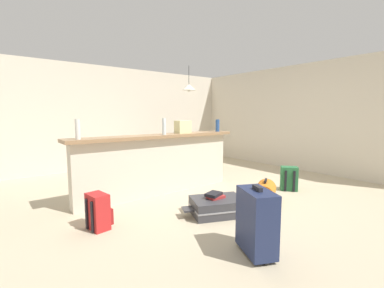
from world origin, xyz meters
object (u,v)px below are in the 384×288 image
(backpack_red, at_px, (98,212))
(backpack_green, at_px, (289,179))
(pendant_lamp, at_px, (189,87))
(duffel_bag_orange, at_px, (265,192))
(suitcase_upright_navy, at_px, (256,221))
(dining_table, at_px, (187,142))
(dining_chair_near_partition, at_px, (198,150))
(bottle_blue, at_px, (217,125))
(book_stack, at_px, (215,195))
(grocery_bag, at_px, (183,127))
(bottle_white, at_px, (78,129))
(suitcase_flat_charcoal, at_px, (217,206))
(bottle_clear, at_px, (164,126))

(backpack_red, xyz_separation_m, backpack_green, (3.18, -0.50, 0.00))
(pendant_lamp, distance_m, duffel_bag_orange, 3.40)
(suitcase_upright_navy, relative_size, duffel_bag_orange, 1.18)
(dining_table, relative_size, dining_chair_near_partition, 1.18)
(dining_chair_near_partition, xyz_separation_m, suitcase_upright_navy, (-1.89, -3.19, -0.19))
(bottle_blue, height_order, book_stack, bottle_blue)
(bottle_blue, height_order, grocery_bag, bottle_blue)
(bottle_blue, bearing_deg, grocery_bag, 172.22)
(bottle_blue, xyz_separation_m, book_stack, (-1.18, -1.19, -0.86))
(backpack_red, bearing_deg, backpack_green, -8.88)
(bottle_blue, distance_m, duffel_bag_orange, 1.63)
(dining_table, bearing_deg, bottle_white, -152.89)
(grocery_bag, bearing_deg, suitcase_flat_charcoal, -106.90)
(pendant_lamp, relative_size, suitcase_upright_navy, 0.93)
(grocery_bag, xyz_separation_m, duffel_bag_orange, (0.55, -1.40, -0.96))
(backpack_red, bearing_deg, suitcase_upright_navy, -56.72)
(grocery_bag, height_order, suitcase_flat_charcoal, grocery_bag)
(bottle_clear, bearing_deg, bottle_blue, 1.64)
(bottle_clear, distance_m, dining_chair_near_partition, 1.97)
(bottle_blue, bearing_deg, backpack_red, -165.03)
(suitcase_flat_charcoal, xyz_separation_m, backpack_red, (-1.40, 0.54, 0.09))
(bottle_clear, xyz_separation_m, grocery_bag, (0.48, 0.14, -0.03))
(bottle_white, bearing_deg, duffel_bag_orange, -28.84)
(bottle_blue, bearing_deg, dining_chair_near_partition, 72.04)
(bottle_white, distance_m, bottle_clear, 1.33)
(bottle_clear, bearing_deg, bottle_white, 178.39)
(bottle_clear, height_order, bottle_blue, bottle_clear)
(bottle_blue, bearing_deg, suitcase_flat_charcoal, -133.39)
(backpack_red, distance_m, backpack_green, 3.22)
(duffel_bag_orange, bearing_deg, grocery_bag, 111.33)
(bottle_white, bearing_deg, suitcase_upright_navy, -65.63)
(dining_table, bearing_deg, suitcase_upright_navy, -118.12)
(grocery_bag, relative_size, dining_chair_near_partition, 0.28)
(suitcase_upright_navy, bearing_deg, suitcase_flat_charcoal, 66.85)
(bottle_clear, xyz_separation_m, book_stack, (0.05, -1.16, -0.88))
(grocery_bag, height_order, dining_table, grocery_bag)
(suitcase_flat_charcoal, bearing_deg, backpack_red, 158.85)
(dining_table, xyz_separation_m, suitcase_flat_charcoal, (-1.57, -2.75, -0.54))
(bottle_white, bearing_deg, pendant_lamp, 26.26)
(dining_table, bearing_deg, bottle_clear, -136.56)
(backpack_green, relative_size, book_stack, 1.57)
(bottle_white, xyz_separation_m, pendant_lamp, (3.01, 1.49, 0.85))
(pendant_lamp, xyz_separation_m, duffel_bag_orange, (-0.66, -2.78, -1.84))
(bottle_white, relative_size, suitcase_flat_charcoal, 0.30)
(dining_table, relative_size, book_stack, 4.11)
(bottle_clear, height_order, duffel_bag_orange, bottle_clear)
(bottle_white, distance_m, bottle_blue, 2.56)
(dining_chair_near_partition, distance_m, book_stack, 2.67)
(duffel_bag_orange, xyz_separation_m, book_stack, (-0.97, 0.10, 0.11))
(bottle_clear, relative_size, grocery_bag, 1.04)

